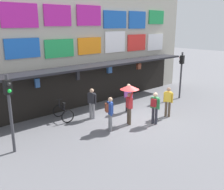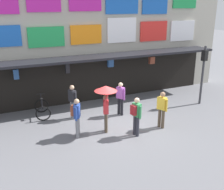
{
  "view_description": "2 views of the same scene",
  "coord_description": "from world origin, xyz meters",
  "px_view_note": "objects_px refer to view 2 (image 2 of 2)",
  "views": [
    {
      "loc": [
        -9.56,
        -8.66,
        4.98
      ],
      "look_at": [
        -0.75,
        1.1,
        1.35
      ],
      "focal_mm": 40.91,
      "sensor_mm": 36.0,
      "label": 1
    },
    {
      "loc": [
        -4.84,
        -9.9,
        5.3
      ],
      "look_at": [
        0.23,
        1.16,
        1.17
      ],
      "focal_mm": 43.43,
      "sensor_mm": 36.0,
      "label": 2
    }
  ],
  "objects_px": {
    "pedestrian_in_blue": "(77,115)",
    "pedestrian_in_black": "(73,100)",
    "traffic_light_far": "(203,66)",
    "bicycle_parked": "(42,109)",
    "pedestrian_with_umbrella": "(106,96)",
    "pedestrian_in_white": "(136,114)",
    "pedestrian_in_purple": "(120,97)",
    "pedestrian_in_red": "(162,108)"
  },
  "relations": [
    {
      "from": "pedestrian_in_white",
      "to": "pedestrian_in_purple",
      "type": "relative_size",
      "value": 1.0
    },
    {
      "from": "pedestrian_with_umbrella",
      "to": "pedestrian_in_blue",
      "type": "bearing_deg",
      "value": 177.58
    },
    {
      "from": "pedestrian_in_purple",
      "to": "bicycle_parked",
      "type": "bearing_deg",
      "value": 158.55
    },
    {
      "from": "traffic_light_far",
      "to": "pedestrian_in_red",
      "type": "height_order",
      "value": "traffic_light_far"
    },
    {
      "from": "pedestrian_with_umbrella",
      "to": "pedestrian_in_blue",
      "type": "height_order",
      "value": "pedestrian_with_umbrella"
    },
    {
      "from": "pedestrian_in_purple",
      "to": "pedestrian_in_blue",
      "type": "bearing_deg",
      "value": -152.86
    },
    {
      "from": "pedestrian_in_purple",
      "to": "pedestrian_in_blue",
      "type": "height_order",
      "value": "same"
    },
    {
      "from": "pedestrian_in_purple",
      "to": "pedestrian_in_red",
      "type": "bearing_deg",
      "value": -64.25
    },
    {
      "from": "pedestrian_with_umbrella",
      "to": "pedestrian_in_red",
      "type": "bearing_deg",
      "value": -15.24
    },
    {
      "from": "traffic_light_far",
      "to": "pedestrian_in_black",
      "type": "height_order",
      "value": "traffic_light_far"
    },
    {
      "from": "pedestrian_in_white",
      "to": "pedestrian_in_red",
      "type": "distance_m",
      "value": 1.43
    },
    {
      "from": "pedestrian_with_umbrella",
      "to": "pedestrian_in_red",
      "type": "height_order",
      "value": "pedestrian_with_umbrella"
    },
    {
      "from": "pedestrian_in_blue",
      "to": "pedestrian_in_black",
      "type": "bearing_deg",
      "value": 78.09
    },
    {
      "from": "traffic_light_far",
      "to": "bicycle_parked",
      "type": "relative_size",
      "value": 2.59
    },
    {
      "from": "pedestrian_with_umbrella",
      "to": "pedestrian_in_white",
      "type": "bearing_deg",
      "value": -40.97
    },
    {
      "from": "bicycle_parked",
      "to": "pedestrian_in_black",
      "type": "xyz_separation_m",
      "value": [
        1.3,
        -0.87,
        0.55
      ]
    },
    {
      "from": "pedestrian_in_blue",
      "to": "pedestrian_in_black",
      "type": "relative_size",
      "value": 1.0
    },
    {
      "from": "pedestrian_in_white",
      "to": "pedestrian_in_black",
      "type": "xyz_separation_m",
      "value": [
        -1.87,
        2.82,
        -0.04
      ]
    },
    {
      "from": "bicycle_parked",
      "to": "pedestrian_in_purple",
      "type": "bearing_deg",
      "value": -21.45
    },
    {
      "from": "pedestrian_in_purple",
      "to": "pedestrian_in_red",
      "type": "relative_size",
      "value": 1.0
    },
    {
      "from": "traffic_light_far",
      "to": "bicycle_parked",
      "type": "xyz_separation_m",
      "value": [
        -8.31,
        1.79,
        -1.75
      ]
    },
    {
      "from": "bicycle_parked",
      "to": "pedestrian_with_umbrella",
      "type": "height_order",
      "value": "pedestrian_with_umbrella"
    },
    {
      "from": "traffic_light_far",
      "to": "pedestrian_in_purple",
      "type": "xyz_separation_m",
      "value": [
        -4.74,
        0.38,
        -1.19
      ]
    },
    {
      "from": "pedestrian_in_black",
      "to": "bicycle_parked",
      "type": "bearing_deg",
      "value": 146.22
    },
    {
      "from": "pedestrian_with_umbrella",
      "to": "pedestrian_in_red",
      "type": "xyz_separation_m",
      "value": [
        2.4,
        -0.65,
        -0.69
      ]
    },
    {
      "from": "pedestrian_with_umbrella",
      "to": "pedestrian_in_purple",
      "type": "xyz_separation_m",
      "value": [
        1.4,
        1.43,
        -0.69
      ]
    },
    {
      "from": "bicycle_parked",
      "to": "pedestrian_in_black",
      "type": "distance_m",
      "value": 1.66
    },
    {
      "from": "bicycle_parked",
      "to": "pedestrian_in_purple",
      "type": "relative_size",
      "value": 0.74
    },
    {
      "from": "traffic_light_far",
      "to": "pedestrian_in_black",
      "type": "bearing_deg",
      "value": 172.53
    },
    {
      "from": "pedestrian_in_white",
      "to": "pedestrian_with_umbrella",
      "type": "height_order",
      "value": "pedestrian_with_umbrella"
    },
    {
      "from": "pedestrian_in_black",
      "to": "pedestrian_with_umbrella",
      "type": "bearing_deg",
      "value": -65.87
    },
    {
      "from": "traffic_light_far",
      "to": "pedestrian_in_white",
      "type": "distance_m",
      "value": 5.61
    },
    {
      "from": "traffic_light_far",
      "to": "pedestrian_in_red",
      "type": "relative_size",
      "value": 1.9
    },
    {
      "from": "pedestrian_in_blue",
      "to": "pedestrian_in_black",
      "type": "height_order",
      "value": "same"
    },
    {
      "from": "traffic_light_far",
      "to": "pedestrian_in_white",
      "type": "relative_size",
      "value": 1.9
    },
    {
      "from": "pedestrian_in_white",
      "to": "bicycle_parked",
      "type": "bearing_deg",
      "value": 130.63
    },
    {
      "from": "pedestrian_in_white",
      "to": "pedestrian_in_black",
      "type": "height_order",
      "value": "same"
    },
    {
      "from": "bicycle_parked",
      "to": "pedestrian_in_red",
      "type": "bearing_deg",
      "value": -37.28
    },
    {
      "from": "traffic_light_far",
      "to": "pedestrian_in_purple",
      "type": "distance_m",
      "value": 4.9
    },
    {
      "from": "pedestrian_in_blue",
      "to": "pedestrian_in_red",
      "type": "bearing_deg",
      "value": -10.88
    },
    {
      "from": "pedestrian_in_purple",
      "to": "pedestrian_in_blue",
      "type": "relative_size",
      "value": 1.0
    },
    {
      "from": "pedestrian_in_white",
      "to": "pedestrian_in_red",
      "type": "bearing_deg",
      "value": 8.11
    }
  ]
}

